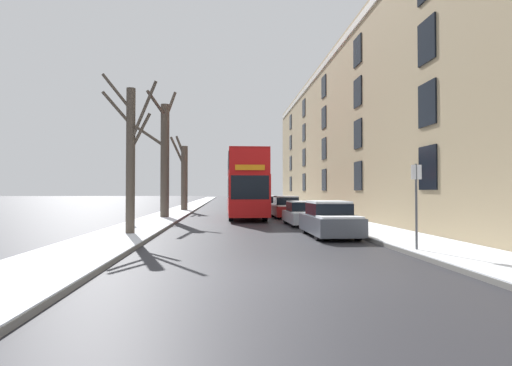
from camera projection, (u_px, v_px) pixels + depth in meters
ground_plane at (282, 276)px, 8.99m from camera, size 320.00×320.00×0.00m
sidewalk_left at (197, 203)px, 61.40m from camera, size 2.82×130.00×0.16m
sidewalk_right at (269, 203)px, 62.26m from camera, size 2.82×130.00×0.16m
terrace_facade_right at (377, 137)px, 33.75m from camera, size 9.10×48.64×13.05m
bare_tree_left_0 at (131, 155)px, 16.74m from camera, size 2.57×1.14×6.98m
bare_tree_left_1 at (164, 157)px, 27.32m from camera, size 3.06×3.32×8.99m
bare_tree_left_2 at (184, 175)px, 37.85m from camera, size 1.74×2.29×7.25m
double_decker_bus at (246, 182)px, 28.62m from camera, size 2.54×10.32×4.59m
parked_car_0 at (329, 220)px, 16.79m from camera, size 1.80×4.28×1.50m
parked_car_1 at (303, 214)px, 22.51m from camera, size 1.81×4.22×1.35m
parked_car_2 at (286, 208)px, 28.77m from camera, size 1.84×3.96×1.58m
parked_car_3 at (276, 205)px, 34.56m from camera, size 1.85×4.37×1.50m
parked_car_4 at (268, 203)px, 40.67m from camera, size 1.86×4.22×1.46m
pedestrian_left_sidewalk at (130, 209)px, 20.63m from camera, size 0.39×0.39×1.78m
street_sign_post at (416, 203)px, 12.02m from camera, size 0.32×0.07×2.74m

